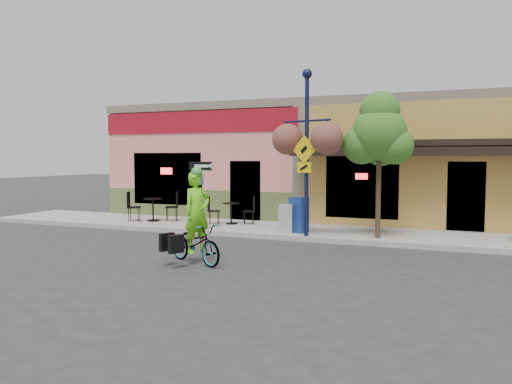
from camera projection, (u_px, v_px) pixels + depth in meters
ground at (296, 244)px, 13.91m from camera, size 90.00×90.00×0.00m
sidewalk at (315, 232)px, 15.76m from camera, size 24.00×3.00×0.15m
curb at (302, 239)px, 14.42m from camera, size 24.00×0.12×0.15m
building at (350, 162)px, 20.70m from camera, size 18.20×8.20×4.50m
bicycle at (195, 243)px, 11.41m from camera, size 1.87×1.30×0.93m
cyclist_rider at (197, 223)px, 11.36m from camera, size 0.69×0.80×1.86m
lamp_post at (307, 153)px, 14.30m from camera, size 1.64×1.00×4.80m
one_way_sign at (201, 196)px, 15.67m from camera, size 0.83×0.23×2.14m
cafe_set_left at (153, 206)px, 17.81m from camera, size 1.98×1.55×1.06m
cafe_set_right at (231, 210)px, 17.02m from camera, size 1.76×1.28×0.95m
newspaper_box_blue at (299, 215)px, 15.15m from camera, size 0.59×0.55×1.07m
newspaper_box_grey at (286, 219)px, 15.03m from camera, size 0.46×0.43×0.86m
street_tree at (379, 164)px, 13.96m from camera, size 1.99×1.99×4.16m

